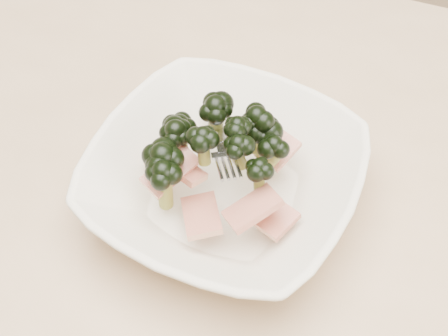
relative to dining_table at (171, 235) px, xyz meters
The scene contains 2 objects.
dining_table is the anchor object (origin of this frame).
broccoli_dish 0.15m from the dining_table, ahead, with size 0.29×0.29×0.11m.
Camera 1 is at (0.20, -0.34, 1.27)m, focal length 50.00 mm.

